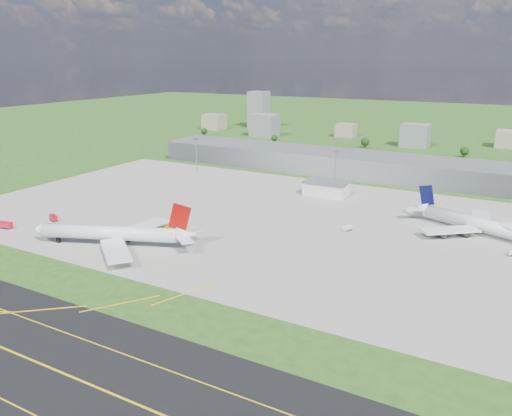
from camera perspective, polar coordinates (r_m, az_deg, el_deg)
The scene contains 23 objects.
ground at distance 367.09m, azimuth 9.36°, elevation 3.49°, with size 1400.00×1400.00×0.00m, color #274A17.
taxiway at distance 163.76m, azimuth -24.68°, elevation -15.34°, with size 1400.00×60.00×0.06m, color black.
apron at distance 265.18m, azimuth 3.29°, elevation -1.47°, with size 360.00×190.00×0.08m, color gray.
terminal at distance 379.36m, azimuth 10.18°, elevation 5.04°, with size 300.00×42.00×15.00m, color slate.
ops_building at distance 317.16m, azimuth 8.01°, elevation 2.19°, with size 26.00×16.00×8.00m, color silver.
mast_west at distance 378.60m, azimuth -6.86°, elevation 6.73°, with size 3.50×2.00×25.90m.
mast_center at distance 327.82m, azimuth 9.06°, elevation 5.08°, with size 3.50×2.00×25.90m.
airliner_red_twin at distance 237.49m, azimuth -15.75°, elevation -2.85°, with size 75.30×57.00×21.55m.
airliner_blue_quad at distance 265.64m, azimuth 24.59°, elevation -1.77°, with size 71.21×54.22×19.47m.
fire_truck at distance 282.79m, azimuth -26.72°, elevation -1.78°, with size 7.72×3.89×3.30m.
crash_tender at distance 285.30m, azimuth -22.14°, elevation -1.08°, with size 6.47×4.55×3.12m.
tug_yellow at distance 256.67m, azimuth -10.05°, elevation -2.14°, with size 3.77×3.02×1.67m.
van_white_near at distance 253.82m, azimuth 10.43°, elevation -2.28°, with size 3.95×5.54×2.58m.
bldg_far_w at distance 614.29m, azimuth -4.84°, elevation 9.80°, with size 24.00×20.00×18.00m, color gray.
bldg_w at distance 556.18m, azimuth 0.98°, elevation 9.44°, with size 28.00×22.00×24.00m, color slate.
bldg_cw at distance 561.94m, azimuth 10.24°, elevation 8.74°, with size 20.00×18.00×14.00m, color gray.
bldg_c at distance 512.20m, azimuth 17.71°, elevation 7.91°, with size 26.00×20.00×22.00m, color slate.
bldg_ce at distance 543.05m, azimuth 26.88°, elevation 7.04°, with size 22.00×24.00×16.00m, color gray.
bldg_tall_w at distance 626.39m, azimuth 0.31°, elevation 11.18°, with size 22.00×20.00×44.00m, color slate.
tree_far_w at distance 562.63m, azimuth -5.95°, elevation 8.74°, with size 7.20×7.20×8.80m.
tree_w at distance 512.74m, azimuth 2.12°, elevation 8.00°, with size 6.75×6.75×8.25m.
tree_c at distance 493.57m, azimuth 12.36°, elevation 7.40°, with size 8.10×8.10×9.90m.
tree_e at distance 471.44m, azimuth 22.74°, elevation 6.02°, with size 7.65×7.65×9.35m.
Camera 1 is at (118.06, -187.56, 82.89)m, focal length 35.00 mm.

